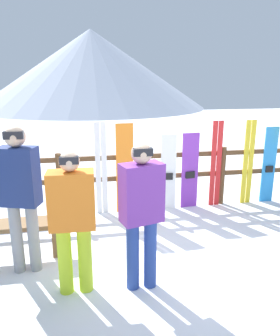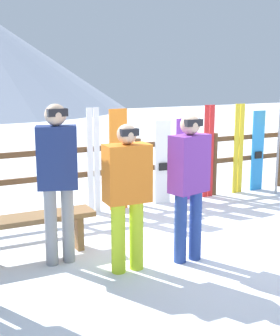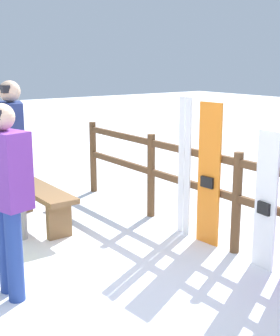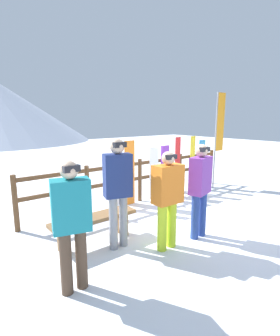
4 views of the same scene
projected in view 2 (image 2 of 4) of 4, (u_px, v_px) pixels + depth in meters
ground_plane at (199, 240)px, 5.98m from camera, size 40.00×40.00×0.00m
fence at (138, 165)px, 7.41m from camera, size 5.98×0.10×1.08m
bench at (31, 226)px, 5.43m from camera, size 1.49×0.36×0.48m
person_purple at (189, 178)px, 5.15m from camera, size 0.49×0.35×1.66m
person_navy at (58, 172)px, 5.07m from camera, size 0.48×0.36×1.79m
person_orange at (127, 189)px, 4.90m from camera, size 0.49×0.28×1.59m
ski_pair_white at (94, 161)px, 7.00m from camera, size 0.20×0.02×1.60m
snowboard_orange at (118, 160)px, 7.18m from camera, size 0.30×0.07×1.57m
snowboard_white at (163, 163)px, 7.54m from camera, size 0.27×0.07×1.36m
snowboard_purple at (184, 160)px, 7.71m from camera, size 0.31×0.08×1.37m
ski_pair_red at (209, 152)px, 7.90m from camera, size 0.19×0.02×1.57m
ski_pair_yellow at (238, 149)px, 8.18m from camera, size 0.20×0.02×1.57m
snowboard_blue at (258, 151)px, 8.38m from camera, size 0.25×0.06×1.44m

